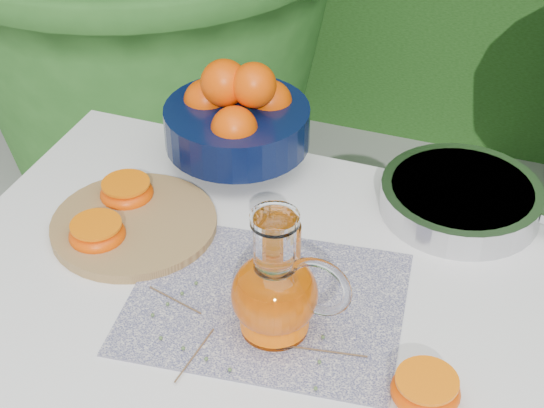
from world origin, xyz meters
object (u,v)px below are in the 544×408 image
(cutting_board, at_px, (134,225))
(fruit_bowl, at_px, (237,117))
(saute_pan, at_px, (463,198))
(juice_pitcher, at_px, (276,291))
(white_table, at_px, (268,320))

(cutting_board, relative_size, fruit_bowl, 0.83)
(fruit_bowl, distance_m, saute_pan, 0.41)
(juice_pitcher, bearing_deg, saute_pan, 61.55)
(cutting_board, xyz_separation_m, saute_pan, (0.49, 0.23, 0.02))
(white_table, distance_m, fruit_bowl, 0.37)
(cutting_board, bearing_deg, fruit_bowl, 70.69)
(juice_pitcher, bearing_deg, cutting_board, 155.40)
(juice_pitcher, relative_size, saute_pan, 0.41)
(white_table, distance_m, juice_pitcher, 0.18)
(cutting_board, relative_size, juice_pitcher, 1.36)
(cutting_board, bearing_deg, white_table, -10.18)
(cutting_board, xyz_separation_m, juice_pitcher, (0.29, -0.13, 0.06))
(cutting_board, bearing_deg, juice_pitcher, -24.60)
(juice_pitcher, height_order, saute_pan, juice_pitcher)
(cutting_board, height_order, fruit_bowl, fruit_bowl)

